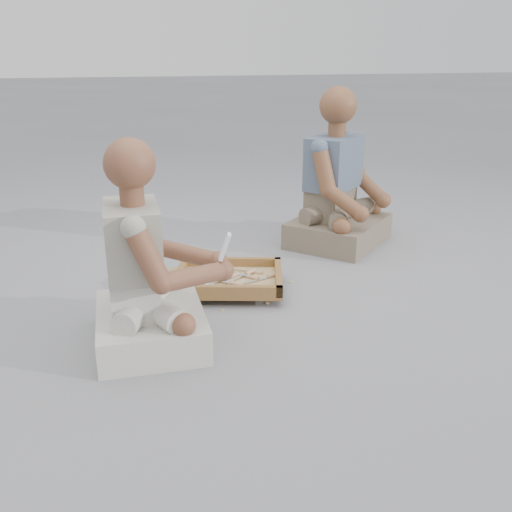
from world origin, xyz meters
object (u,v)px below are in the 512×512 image
object	(u,v)px
carved_panel	(186,282)
craftsman	(146,277)
tool_tray	(229,279)
companion	(338,193)

from	to	relation	value
carved_panel	craftsman	bearing A→B (deg)	-115.38
carved_panel	craftsman	xyz separation A→B (m)	(-0.27, -0.57, 0.28)
tool_tray	companion	xyz separation A→B (m)	(0.88, 0.57, 0.27)
carved_panel	companion	world-z (taller)	companion
tool_tray	companion	world-z (taller)	companion
tool_tray	craftsman	world-z (taller)	craftsman
carved_panel	companion	size ratio (longest dim) A/B	0.59
carved_panel	companion	distance (m)	1.20
companion	carved_panel	bearing A→B (deg)	-19.07
companion	craftsman	bearing A→B (deg)	-4.31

